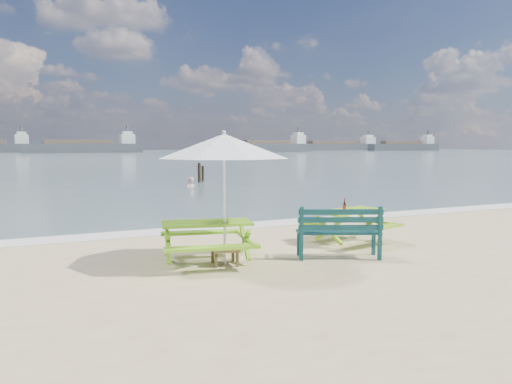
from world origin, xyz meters
name	(u,v)px	position (x,y,z in m)	size (l,w,h in m)	color
sea	(51,156)	(0.00, 85.00, 0.00)	(300.00, 300.00, 0.00)	slate
foam_strip	(218,227)	(0.00, 4.60, 0.01)	(22.00, 0.90, 0.01)	silver
picnic_table_left	(207,243)	(-1.47, 1.27, 0.34)	(1.82, 1.95, 0.72)	#74B81B
picnic_table_right	(350,227)	(1.79, 1.71, 0.33)	(1.78, 1.89, 0.69)	#78AC1A
park_bench	(338,242)	(0.80, 0.68, 0.28)	(1.54, 1.04, 0.91)	#0E383A
side_table	(225,256)	(-1.23, 1.04, 0.15)	(0.52, 0.52, 0.29)	brown
patio_umbrella	(224,146)	(-1.23, 1.04, 1.99)	(2.58, 2.58, 2.19)	silver
beer_bottle	(344,208)	(1.47, 1.46, 0.77)	(0.07, 0.07, 0.27)	#8B4014
swimmer	(191,194)	(3.02, 16.40, -0.37)	(0.69, 0.57, 1.61)	tan
mooring_pilings	(201,175)	(4.37, 18.84, 0.38)	(0.56, 0.76, 1.23)	black
cargo_ships	(240,147)	(49.07, 117.94, 1.18)	(141.69, 27.56, 4.40)	#3C4147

